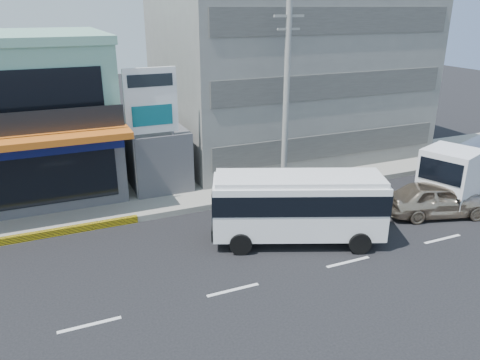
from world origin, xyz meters
name	(u,v)px	position (x,y,z in m)	size (l,w,h in m)	color
ground	(233,290)	(0.00, 0.00, 0.00)	(120.00, 120.00, 0.00)	black
sidewalk	(250,182)	(5.00, 9.50, 0.15)	(70.00, 5.00, 0.30)	gray
concrete_building	(285,48)	(10.00, 15.00, 7.00)	(16.00, 12.00, 14.00)	gray
gap_structure	(153,154)	(0.00, 12.00, 1.75)	(3.00, 6.00, 3.50)	#4C4B51
satellite_dish	(155,126)	(0.00, 11.00, 3.58)	(1.50, 1.50, 0.15)	slate
billboard	(152,108)	(-0.50, 9.20, 4.93)	(2.60, 0.18, 6.90)	gray
utility_pole_near	(286,100)	(6.00, 7.40, 5.15)	(1.60, 0.30, 10.00)	#999993
minibus	(298,203)	(4.00, 2.41, 1.80)	(7.56, 4.89, 3.02)	white
sedan	(437,199)	(11.58, 2.09, 0.85)	(2.02, 5.01, 1.71)	tan
tanker_truck	(468,166)	(14.92, 3.41, 1.66)	(8.16, 4.93, 3.10)	white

